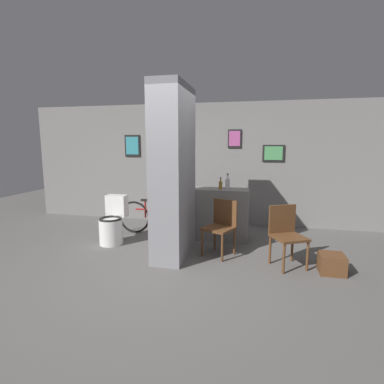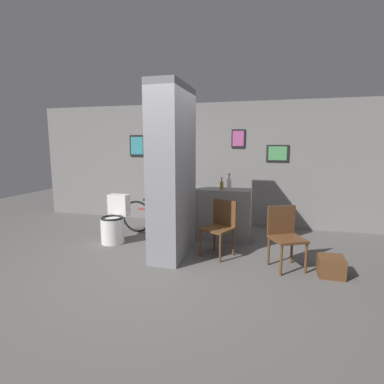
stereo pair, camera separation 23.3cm
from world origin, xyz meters
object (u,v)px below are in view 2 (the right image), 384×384
bicycle (159,217)px  bottle_tall (229,183)px  toilet (114,223)px  chair_near_pillar (220,225)px  chair_by_doorway (285,234)px

bicycle → bottle_tall: bearing=2.8°
toilet → bicycle: size_ratio=0.53×
toilet → bicycle: 0.89m
chair_near_pillar → chair_by_doorway: 0.99m
chair_by_doorway → bicycle: 2.53m
bicycle → bottle_tall: size_ratio=5.63×
chair_by_doorway → bottle_tall: size_ratio=3.11×
chair_by_doorway → chair_near_pillar: bearing=138.9°
chair_near_pillar → chair_by_doorway: (0.96, -0.24, 0.00)m
toilet → bottle_tall: bearing=20.3°
bicycle → chair_near_pillar: bearing=-30.8°
chair_near_pillar → chair_by_doorway: same height
chair_near_pillar → bottle_tall: size_ratio=3.11×
toilet → bottle_tall: (1.94, 0.72, 0.69)m
toilet → chair_by_doorway: size_ratio=0.96×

